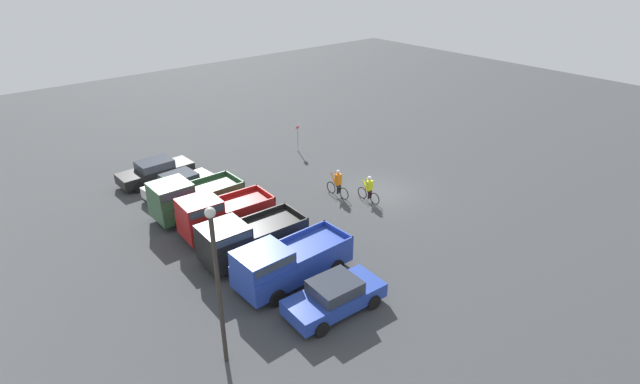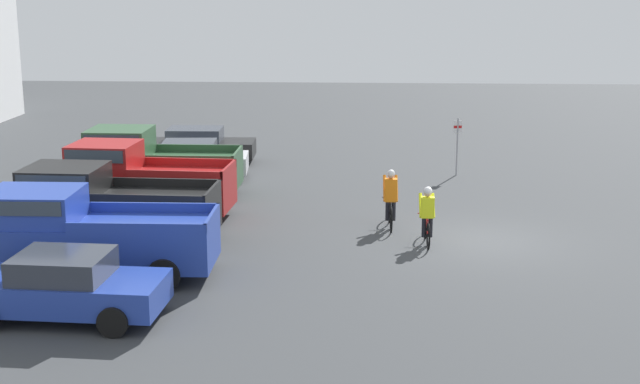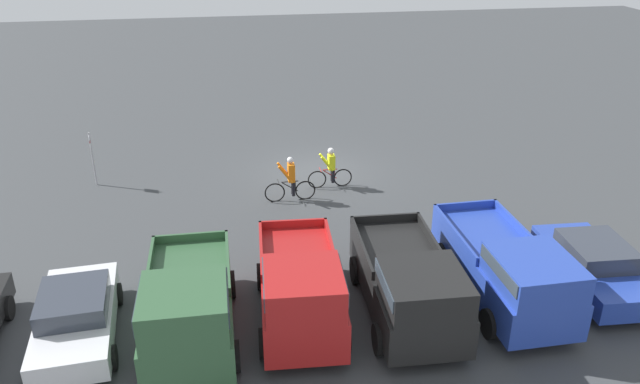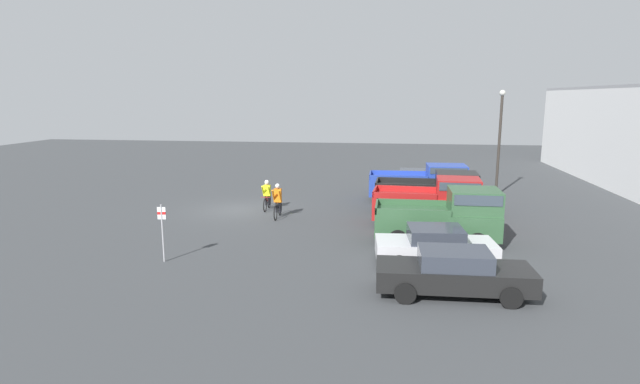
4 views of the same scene
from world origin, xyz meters
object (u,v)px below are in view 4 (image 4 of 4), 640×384
(sedan_2, at_px, (454,272))
(cyclist_1, at_px, (267,195))
(cyclist_0, at_px, (278,201))
(fire_lane_sign, at_px, (162,227))
(pickup_truck_3, at_px, (447,216))
(sedan_0, at_px, (415,181))
(sedan_1, at_px, (435,246))
(pickup_truck_0, at_px, (424,182))
(pickup_truck_2, at_px, (434,202))
(pickup_truck_1, at_px, (433,192))
(lamppost, at_px, (500,134))

(sedan_2, xyz_separation_m, cyclist_1, (-10.71, -8.48, 0.09))
(cyclist_0, xyz_separation_m, fire_lane_sign, (7.32, -2.62, 0.46))
(pickup_truck_3, height_order, cyclist_0, pickup_truck_3)
(sedan_0, xyz_separation_m, fire_lane_sign, (15.08, -9.73, 0.58))
(sedan_1, xyz_separation_m, cyclist_0, (-6.24, -7.19, 0.15))
(pickup_truck_0, height_order, cyclist_1, pickup_truck_0)
(pickup_truck_3, bearing_deg, pickup_truck_2, -173.58)
(pickup_truck_2, xyz_separation_m, sedan_2, (8.38, -0.08, -0.45))
(pickup_truck_0, xyz_separation_m, sedan_2, (14.01, -0.01, -0.40))
(pickup_truck_0, bearing_deg, pickup_truck_1, 5.37)
(cyclist_1, bearing_deg, sedan_2, 38.37)
(pickup_truck_1, bearing_deg, sedan_1, -4.07)
(lamppost, bearing_deg, pickup_truck_3, -20.85)
(lamppost, bearing_deg, sedan_1, -19.54)
(sedan_1, distance_m, lamppost, 14.73)
(sedan_0, height_order, pickup_truck_1, pickup_truck_1)
(sedan_0, xyz_separation_m, cyclist_0, (7.76, -7.11, 0.12))
(lamppost, bearing_deg, fire_lane_sign, -44.96)
(pickup_truck_3, bearing_deg, lamppost, 159.15)
(fire_lane_sign, bearing_deg, pickup_truck_3, 110.22)
(pickup_truck_2, bearing_deg, pickup_truck_3, 6.42)
(pickup_truck_2, relative_size, sedan_1, 1.13)
(cyclist_1, relative_size, lamppost, 0.27)
(pickup_truck_2, distance_m, cyclist_1, 8.88)
(sedan_2, relative_size, cyclist_0, 2.49)
(pickup_truck_0, bearing_deg, cyclist_0, -56.57)
(pickup_truck_2, bearing_deg, pickup_truck_0, -179.29)
(pickup_truck_1, relative_size, lamppost, 0.82)
(pickup_truck_2, relative_size, sedan_2, 1.04)
(cyclist_0, relative_size, fire_lane_sign, 0.88)
(cyclist_0, height_order, cyclist_1, cyclist_0)
(sedan_0, height_order, cyclist_1, cyclist_1)
(pickup_truck_3, distance_m, cyclist_1, 10.24)
(pickup_truck_0, relative_size, sedan_1, 1.26)
(pickup_truck_3, xyz_separation_m, cyclist_0, (-3.44, -7.91, -0.32))
(cyclist_1, distance_m, lamppost, 14.47)
(pickup_truck_2, distance_m, cyclist_0, 7.63)
(pickup_truck_1, xyz_separation_m, pickup_truck_3, (5.59, 0.12, 0.05))
(pickup_truck_1, height_order, cyclist_1, pickup_truck_1)
(sedan_0, bearing_deg, sedan_2, 1.38)
(sedan_2, bearing_deg, pickup_truck_3, 175.97)
(sedan_1, bearing_deg, sedan_0, -179.66)
(pickup_truck_2, xyz_separation_m, pickup_truck_3, (2.78, 0.31, -0.00))
(sedan_1, bearing_deg, cyclist_1, -134.11)
(sedan_2, height_order, fire_lane_sign, fire_lane_sign)
(sedan_1, bearing_deg, pickup_truck_0, 178.30)
(sedan_2, bearing_deg, pickup_truck_2, 179.44)
(sedan_0, bearing_deg, lamppost, 85.06)
(sedan_0, height_order, pickup_truck_3, pickup_truck_3)
(pickup_truck_1, relative_size, pickup_truck_2, 1.06)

